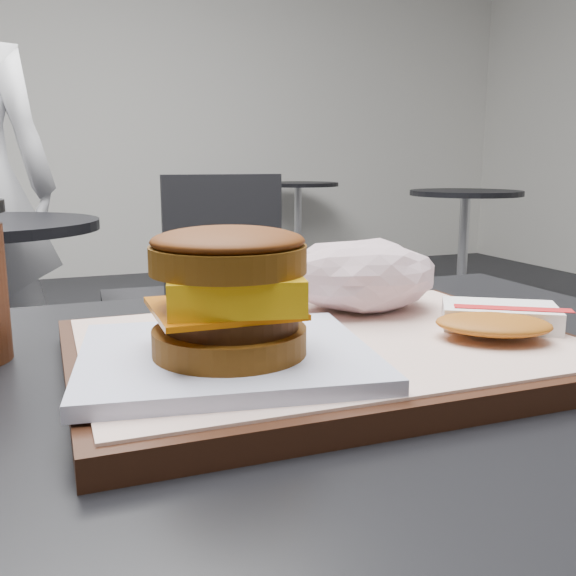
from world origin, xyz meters
The scene contains 7 objects.
serving_tray centered at (0.03, 0.01, 0.78)m, with size 0.38×0.28×0.02m.
breakfast_sandwich centered at (-0.05, -0.03, 0.83)m, with size 0.21×0.20×0.09m.
hash_brown centered at (0.17, -0.02, 0.80)m, with size 0.14×0.13×0.02m.
crumpled_wrapper centered at (0.10, 0.09, 0.82)m, with size 0.14×0.11×0.06m, color silver, non-canonical shape.
neighbor_chair centered at (0.27, 1.65, 0.51)m, with size 0.61×0.44×0.88m.
bg_table_near centered at (2.20, 2.80, 0.56)m, with size 0.66×0.66×0.75m.
bg_table_far centered at (1.80, 4.50, 0.56)m, with size 0.66×0.66×0.75m.
Camera 1 is at (-0.16, -0.42, 0.92)m, focal length 40.00 mm.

